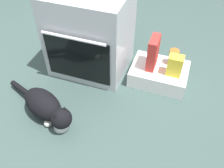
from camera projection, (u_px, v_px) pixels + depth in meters
ground at (69, 96)px, 2.08m from camera, size 8.00×8.00×0.00m
oven at (90, 32)px, 2.11m from camera, size 0.65×0.59×0.74m
pantry_cabinet at (159, 74)px, 2.17m from camera, size 0.48×0.35×0.15m
food_bowl at (61, 125)px, 1.83m from camera, size 0.11×0.11×0.08m
cat at (46, 106)px, 1.84m from camera, size 0.71×0.36×0.23m
cereal_box at (153, 53)px, 2.03m from camera, size 0.07×0.18×0.28m
snack_bag at (175, 66)px, 1.99m from camera, size 0.12×0.09×0.18m
sauce_jar at (173, 57)px, 2.10m from camera, size 0.08×0.08×0.14m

